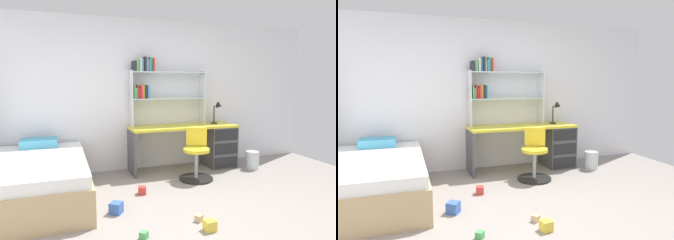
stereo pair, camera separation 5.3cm
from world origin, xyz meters
TOP-DOWN VIEW (x-y plane):
  - ground_plane at (0.00, 0.00)m, footprint 6.00×5.47m
  - room_shell at (-1.21, 1.18)m, footprint 6.00×5.47m
  - desk at (0.88, 1.93)m, footprint 1.82×0.57m
  - bookshelf_hutch at (-0.03, 2.10)m, footprint 1.30×0.22m
  - desk_lamp at (1.06, 1.94)m, footprint 0.20×0.17m
  - swivel_chair at (0.37, 1.36)m, footprint 0.52×0.52m
  - bed_platform at (-1.86, 1.25)m, footprint 1.23×1.95m
  - waste_bin at (1.52, 1.54)m, footprint 0.23×0.23m
  - toy_block_natural_0 at (-0.20, 0.06)m, footprint 0.10×0.10m
  - toy_block_green_1 at (-0.85, -0.09)m, footprint 0.10×0.10m
  - toy_block_yellow_2 at (-0.19, -0.16)m, footprint 0.12×0.12m
  - toy_block_red_3 at (-0.57, 1.03)m, footprint 0.12×0.12m
  - toy_block_blue_4 at (-1.00, 0.56)m, footprint 0.18×0.18m

SIDE VIEW (x-z plane):
  - ground_plane at x=0.00m, z-range -0.02..0.00m
  - toy_block_green_1 at x=-0.85m, z-range 0.00..0.07m
  - toy_block_natural_0 at x=-0.20m, z-range 0.00..0.07m
  - toy_block_red_3 at x=-0.57m, z-range 0.00..0.10m
  - toy_block_yellow_2 at x=-0.19m, z-range 0.00..0.11m
  - toy_block_blue_4 at x=-1.00m, z-range 0.00..0.13m
  - waste_bin at x=1.52m, z-range 0.00..0.30m
  - bed_platform at x=-1.86m, z-range -0.06..0.60m
  - swivel_chair at x=0.37m, z-range -0.08..0.69m
  - desk at x=0.88m, z-range 0.05..0.80m
  - desk_lamp at x=1.06m, z-range 0.81..1.20m
  - room_shell at x=-1.21m, z-range 0.00..2.51m
  - bookshelf_hutch at x=-0.03m, z-range 0.88..2.01m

